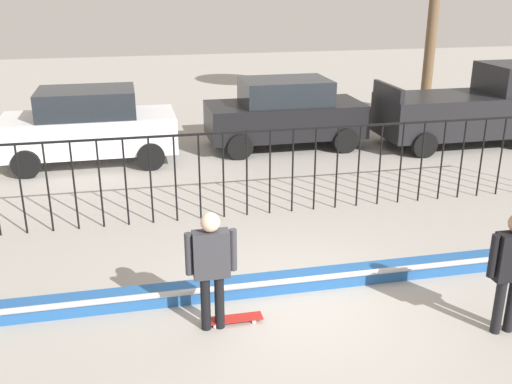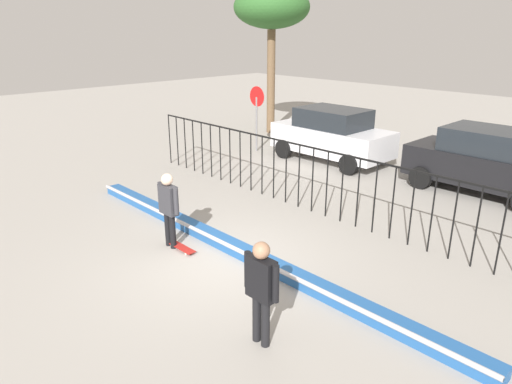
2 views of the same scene
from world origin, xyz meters
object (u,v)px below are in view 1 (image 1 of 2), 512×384
object	(u,v)px
camera_operator	(512,263)
pickup_truck	(470,108)
skateboarder	(211,261)
parked_car_black	(285,113)
skateboard	(234,319)
parked_car_white	(89,126)

from	to	relation	value
camera_operator	pickup_truck	distance (m)	9.88
skateboarder	camera_operator	distance (m)	3.90
parked_car_black	pickup_truck	xyz separation A→B (m)	(5.17, -0.87, 0.06)
skateboard	parked_car_white	size ratio (longest dim) A/B	0.19
skateboard	pickup_truck	xyz separation A→B (m)	(8.19, 7.71, 0.98)
parked_car_black	pickup_truck	distance (m)	5.24
pickup_truck	parked_car_black	bearing A→B (deg)	171.49
parked_car_white	pickup_truck	bearing A→B (deg)	-5.10
skateboard	camera_operator	world-z (taller)	camera_operator
parked_car_white	parked_car_black	xyz separation A→B (m)	(5.24, 0.41, 0.00)
parked_car_black	pickup_truck	bearing A→B (deg)	-8.47
skateboarder	parked_car_white	distance (m)	8.46
parked_car_white	parked_car_black	world-z (taller)	same
parked_car_white	pickup_truck	distance (m)	10.42
parked_car_black	camera_operator	bearing A→B (deg)	-86.09
skateboarder	pickup_truck	bearing A→B (deg)	65.00
skateboard	camera_operator	distance (m)	3.76
skateboarder	camera_operator	size ratio (longest dim) A/B	0.99
skateboarder	parked_car_white	xyz separation A→B (m)	(-1.92, 8.24, -0.04)
skateboarder	parked_car_white	bearing A→B (deg)	125.61
camera_operator	parked_car_white	size ratio (longest dim) A/B	0.40
pickup_truck	skateboarder	bearing A→B (deg)	-136.43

